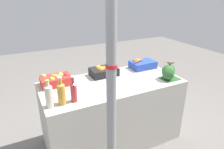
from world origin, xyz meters
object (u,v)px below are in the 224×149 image
(sparrow_bird, at_px, (170,63))
(carrot_crate, at_px, (142,64))
(orange_crate, at_px, (104,71))
(juice_bottle_cloudy, at_px, (49,96))
(support_pole, at_px, (111,80))
(apple_crate, at_px, (56,80))
(juice_bottle_amber, at_px, (61,93))
(juice_bottle_ruby, at_px, (74,91))
(broccoli_pile, at_px, (169,72))

(sparrow_bird, bearing_deg, carrot_crate, 156.06)
(carrot_crate, relative_size, sparrow_bird, 2.90)
(orange_crate, height_order, juice_bottle_cloudy, juice_bottle_cloudy)
(sparrow_bird, bearing_deg, support_pole, -99.88)
(apple_crate, bearing_deg, juice_bottle_cloudy, -108.80)
(juice_bottle_amber, distance_m, juice_bottle_ruby, 0.12)
(carrot_crate, relative_size, juice_bottle_amber, 1.21)
(apple_crate, height_order, orange_crate, orange_crate)
(juice_bottle_ruby, bearing_deg, sparrow_bird, 0.72)
(juice_bottle_cloudy, relative_size, juice_bottle_amber, 0.97)
(orange_crate, relative_size, sparrow_bird, 2.90)
(support_pole, height_order, broccoli_pile, support_pole)
(juice_bottle_ruby, bearing_deg, support_pole, -66.15)
(carrot_crate, bearing_deg, juice_bottle_cloudy, -160.93)
(orange_crate, xyz_separation_m, juice_bottle_cloudy, (-0.78, -0.47, 0.06))
(support_pole, height_order, juice_bottle_ruby, support_pole)
(broccoli_pile, bearing_deg, support_pole, -156.33)
(support_pole, distance_m, broccoli_pile, 1.14)
(support_pole, height_order, apple_crate, support_pole)
(support_pole, xyz_separation_m, orange_crate, (0.35, 0.91, -0.31))
(support_pole, height_order, juice_bottle_cloudy, support_pole)
(apple_crate, bearing_deg, carrot_crate, 0.17)
(orange_crate, distance_m, carrot_crate, 0.60)
(broccoli_pile, bearing_deg, juice_bottle_cloudy, -179.87)
(broccoli_pile, xyz_separation_m, juice_bottle_amber, (-1.33, -0.00, 0.03))
(support_pole, distance_m, juice_bottle_ruby, 0.55)
(apple_crate, relative_size, juice_bottle_ruby, 1.27)
(broccoli_pile, height_order, sparrow_bird, sparrow_bird)
(apple_crate, height_order, juice_bottle_cloudy, juice_bottle_cloudy)
(support_pole, distance_m, sparrow_bird, 1.14)
(support_pole, distance_m, carrot_crate, 1.36)
(juice_bottle_cloudy, bearing_deg, apple_crate, 71.20)
(juice_bottle_ruby, relative_size, sparrow_bird, 2.29)
(orange_crate, relative_size, juice_bottle_ruby, 1.27)
(apple_crate, bearing_deg, juice_bottle_ruby, -81.18)
(support_pole, relative_size, juice_bottle_amber, 8.48)
(orange_crate, bearing_deg, apple_crate, 179.86)
(apple_crate, distance_m, carrot_crate, 1.22)
(juice_bottle_ruby, bearing_deg, juice_bottle_amber, -180.00)
(apple_crate, bearing_deg, sparrow_bird, -19.44)
(broccoli_pile, xyz_separation_m, juice_bottle_ruby, (-1.21, -0.00, 0.02))
(apple_crate, xyz_separation_m, juice_bottle_amber, (-0.05, -0.48, 0.06))
(broccoli_pile, height_order, juice_bottle_amber, juice_bottle_amber)
(orange_crate, xyz_separation_m, juice_bottle_amber, (-0.67, -0.47, 0.06))
(apple_crate, xyz_separation_m, juice_bottle_cloudy, (-0.16, -0.48, 0.06))
(juice_bottle_cloudy, relative_size, sparrow_bird, 2.35)
(broccoli_pile, distance_m, juice_bottle_amber, 1.33)
(juice_bottle_cloudy, height_order, sparrow_bird, juice_bottle_cloudy)
(juice_bottle_amber, relative_size, juice_bottle_ruby, 1.05)
(support_pole, height_order, orange_crate, support_pole)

